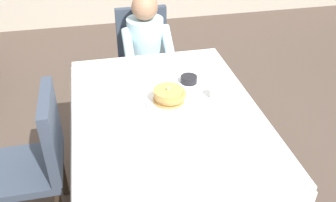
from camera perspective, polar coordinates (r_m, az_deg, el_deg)
ground_plane at (r=2.72m, az=-0.24°, el=-14.30°), size 14.00×14.00×0.00m
dining_table_main at (r=2.28m, az=-0.27°, el=-3.24°), size 1.12×1.52×0.74m
chair_diner at (r=3.33m, az=-3.68°, el=7.01°), size 0.44×0.45×0.93m
diner_person at (r=3.14m, az=-3.31°, el=8.04°), size 0.40×0.43×1.12m
chair_left_side at (r=2.36m, az=-19.10°, el=-7.81°), size 0.45×0.44×0.93m
plate_breakfast at (r=2.28m, az=0.13°, el=-0.20°), size 0.28×0.28×0.02m
breakfast_stack at (r=2.25m, az=0.18°, el=0.86°), size 0.20×0.20×0.10m
cup_coffee at (r=2.33m, az=7.40°, el=1.38°), size 0.11×0.08×0.08m
bowl_butter at (r=2.49m, az=3.20°, el=3.32°), size 0.11×0.11×0.04m
fork_left_of_plate at (r=2.24m, az=-4.51°, el=-1.16°), size 0.02×0.18×0.00m
knife_right_of_plate at (r=2.31m, az=4.85°, el=-0.03°), size 0.04×0.20×0.00m
spoon_near_edge at (r=2.04m, az=2.94°, el=-5.08°), size 0.15×0.03×0.00m
napkin_folded at (r=2.09m, az=-7.27°, el=-4.22°), size 0.19×0.15×0.01m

